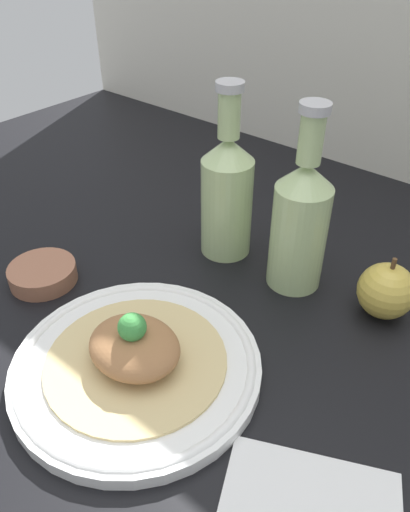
{
  "coord_description": "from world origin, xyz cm",
  "views": [
    {
      "loc": [
        26.19,
        -41.17,
        46.37
      ],
      "look_at": [
        -6.28,
        -2.15,
        9.32
      ],
      "focal_mm": 35.0,
      "sensor_mm": 36.0,
      "label": 1
    }
  ],
  "objects_px": {
    "cider_bottle_right": "(300,221)",
    "apple": "(386,291)",
    "plated_food": "(135,350)",
    "dipping_bowl": "(43,274)",
    "plate": "(137,365)",
    "cider_bottle_left": "(227,192)"
  },
  "relations": [
    {
      "from": "plated_food",
      "to": "cider_bottle_right",
      "type": "relative_size",
      "value": 0.81
    },
    {
      "from": "cider_bottle_right",
      "to": "apple",
      "type": "bearing_deg",
      "value": 7.59
    },
    {
      "from": "apple",
      "to": "cider_bottle_right",
      "type": "bearing_deg",
      "value": -172.41
    },
    {
      "from": "plate",
      "to": "apple",
      "type": "distance_m",
      "value": 0.34
    },
    {
      "from": "plated_food",
      "to": "cider_bottle_left",
      "type": "relative_size",
      "value": 0.81
    },
    {
      "from": "plate",
      "to": "plated_food",
      "type": "xyz_separation_m",
      "value": [
        -0.0,
        -0.0,
        0.03
      ]
    },
    {
      "from": "plate",
      "to": "dipping_bowl",
      "type": "bearing_deg",
      "value": 171.91
    },
    {
      "from": "cider_bottle_right",
      "to": "apple",
      "type": "xyz_separation_m",
      "value": [
        0.13,
        0.02,
        -0.07
      ]
    },
    {
      "from": "apple",
      "to": "dipping_bowl",
      "type": "relative_size",
      "value": 0.93
    },
    {
      "from": "apple",
      "to": "cider_bottle_left",
      "type": "bearing_deg",
      "value": -176.14
    },
    {
      "from": "cider_bottle_left",
      "to": "cider_bottle_right",
      "type": "height_order",
      "value": "same"
    },
    {
      "from": "plate",
      "to": "cider_bottle_left",
      "type": "relative_size",
      "value": 1.11
    },
    {
      "from": "plate",
      "to": "apple",
      "type": "bearing_deg",
      "value": 57.85
    },
    {
      "from": "cider_bottle_left",
      "to": "dipping_bowl",
      "type": "bearing_deg",
      "value": -123.36
    },
    {
      "from": "dipping_bowl",
      "to": "cider_bottle_right",
      "type": "bearing_deg",
      "value": 39.98
    },
    {
      "from": "plated_food",
      "to": "apple",
      "type": "bearing_deg",
      "value": 57.85
    },
    {
      "from": "plate",
      "to": "dipping_bowl",
      "type": "height_order",
      "value": "dipping_bowl"
    },
    {
      "from": "apple",
      "to": "plated_food",
      "type": "bearing_deg",
      "value": -122.15
    },
    {
      "from": "cider_bottle_right",
      "to": "apple",
      "type": "relative_size",
      "value": 2.94
    },
    {
      "from": "plated_food",
      "to": "cider_bottle_right",
      "type": "height_order",
      "value": "cider_bottle_right"
    },
    {
      "from": "cider_bottle_right",
      "to": "apple",
      "type": "distance_m",
      "value": 0.15
    },
    {
      "from": "plate",
      "to": "cider_bottle_left",
      "type": "xyz_separation_m",
      "value": [
        -0.08,
        0.27,
        0.09
      ]
    }
  ]
}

